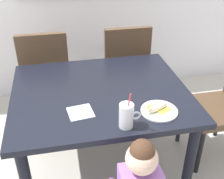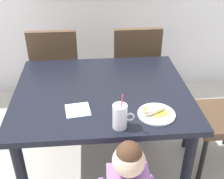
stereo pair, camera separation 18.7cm
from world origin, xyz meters
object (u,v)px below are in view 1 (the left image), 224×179
at_px(dining_table, 101,102).
at_px(dining_chair_left, 46,73).
at_px(paper_napkin, 80,112).
at_px(milk_cup, 126,117).
at_px(peeled_banana, 157,107).
at_px(dining_chair_right, 124,66).
at_px(snack_plate, 159,111).

bearing_deg(dining_table, dining_chair_left, 118.58).
height_order(dining_chair_left, paper_napkin, dining_chair_left).
relative_size(milk_cup, peeled_banana, 1.41).
relative_size(dining_table, dining_chair_right, 1.27).
height_order(milk_cup, paper_napkin, milk_cup).
height_order(dining_chair_left, milk_cup, milk_cup).
distance_m(dining_table, dining_chair_left, 0.82).
bearing_deg(dining_table, dining_chair_right, 63.81).
bearing_deg(paper_napkin, snack_plate, -10.63).
height_order(dining_chair_left, snack_plate, dining_chair_left).
xyz_separation_m(dining_table, paper_napkin, (-0.16, -0.23, 0.10)).
xyz_separation_m(peeled_banana, paper_napkin, (-0.47, 0.09, -0.03)).
relative_size(dining_table, milk_cup, 4.92).
xyz_separation_m(milk_cup, paper_napkin, (-0.24, 0.19, -0.06)).
bearing_deg(peeled_banana, paper_napkin, 169.57).
xyz_separation_m(dining_table, dining_chair_left, (-0.39, 0.71, -0.09)).
xyz_separation_m(dining_chair_right, peeled_banana, (-0.05, -1.03, 0.22)).
bearing_deg(dining_table, milk_cup, -79.14).
relative_size(dining_chair_left, milk_cup, 3.88).
height_order(dining_table, dining_chair_left, dining_chair_left).
bearing_deg(snack_plate, milk_cup, -157.75).
relative_size(dining_table, dining_chair_left, 1.27).
distance_m(milk_cup, paper_napkin, 0.31).
bearing_deg(milk_cup, dining_chair_left, 112.48).
distance_m(dining_chair_right, milk_cup, 1.19).
bearing_deg(dining_chair_right, paper_napkin, 61.49).
bearing_deg(peeled_banana, dining_chair_left, 123.81).
bearing_deg(dining_chair_left, snack_plate, 124.16).
distance_m(dining_chair_left, dining_chair_right, 0.74).
relative_size(dining_table, paper_napkin, 8.11).
relative_size(milk_cup, paper_napkin, 1.65).
bearing_deg(dining_table, peeled_banana, -46.54).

